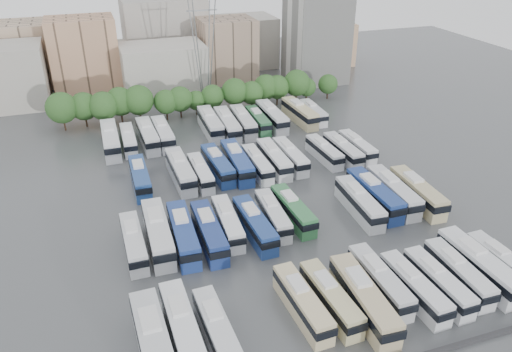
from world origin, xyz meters
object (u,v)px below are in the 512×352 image
object	(u,v)px
electricity_pylon	(202,22)
bus_r1_s6	(273,215)
bus_r0_s11	(458,273)
bus_r3_s7	(227,124)
bus_r0_s13	(503,264)
bus_r3_s9	(258,120)
bus_r0_s12	(479,265)
bus_r2_s13	(357,147)
bus_r2_s4	(201,173)
bus_r3_s13	(313,112)
bus_r2_s8	(274,159)
bus_r1_s0	(134,242)
bus_r0_s8	(380,281)
bus_r1_s7	(293,210)
bus_r3_s10	(272,116)
bus_r0_s5	(302,302)
bus_r0_s10	(438,282)
bus_r2_s11	(324,152)
bus_r1_s10	(359,202)
bus_r3_s12	(300,113)
bus_r0_s7	(363,299)
bus_r0_s1	(182,328)
bus_r3_s6	(210,124)
bus_r3_s3	(163,134)
bus_r3_s2	(148,135)
apartment_tower	(317,31)
bus_r0_s6	(330,298)
bus_r1_s11	(374,194)
bus_r1_s12	(393,191)
bus_r1_s13	(417,192)
bus_r0_s9	(414,287)
bus_r1_s1	(158,233)
bus_r3_s1	(129,139)
bus_r1_s3	(209,232)
bus_r2_s12	(343,150)
bus_r1_s2	(183,234)
bus_r2_s3	(181,171)
bus_r2_s1	(140,177)
bus_r3_s0	(111,140)
bus_r0_s2	(217,330)
bus_r2_s7	(257,164)

from	to	relation	value
electricity_pylon	bus_r1_s6	world-z (taller)	electricity_pylon
bus_r0_s11	bus_r3_s7	size ratio (longest dim) A/B	0.83
bus_r0_s13	bus_r3_s9	distance (m)	56.76
bus_r0_s12	bus_r2_s13	world-z (taller)	bus_r0_s12
bus_r2_s4	bus_r3_s13	size ratio (longest dim) A/B	0.99
bus_r2_s8	bus_r1_s0	bearing A→B (deg)	-145.77
bus_r0_s8	bus_r0_s11	bearing A→B (deg)	-9.86
bus_r1_s7	bus_r3_s10	world-z (taller)	bus_r3_s10
bus_r0_s5	bus_r0_s10	world-z (taller)	bus_r0_s5
bus_r0_s11	bus_r2_s11	xyz separation A→B (m)	(-0.13, 36.58, -0.04)
bus_r1_s10	bus_r3_s12	world-z (taller)	bus_r3_s12
bus_r2_s8	bus_r3_s12	size ratio (longest dim) A/B	0.92
bus_r0_s7	bus_r3_s10	bearing A→B (deg)	82.52
bus_r0_s1	bus_r3_s6	distance (m)	56.37
bus_r3_s3	bus_r0_s11	bearing A→B (deg)	-64.58
bus_r3_s2	bus_r3_s10	world-z (taller)	bus_r3_s10
bus_r3_s6	bus_r3_s3	bearing A→B (deg)	-168.80
apartment_tower	bus_r0_s6	distance (m)	89.85
electricity_pylon	bus_r1_s11	world-z (taller)	electricity_pylon
bus_r1_s12	bus_r3_s3	size ratio (longest dim) A/B	1.03
bus_r0_s12	bus_r1_s13	xyz separation A→B (m)	(3.65, 17.85, -0.01)
bus_r0_s12	bus_r2_s11	size ratio (longest dim) A/B	1.17
bus_r1_s13	bus_r2_s4	distance (m)	34.86
bus_r0_s9	bus_r1_s13	size ratio (longest dim) A/B	0.88
bus_r1_s1	bus_r3_s1	bearing A→B (deg)	91.66
bus_r1_s3	bus_r3_s2	xyz separation A→B (m)	(-3.21, 35.84, 0.08)
bus_r2_s11	bus_r2_s12	distance (m)	3.46
apartment_tower	electricity_pylon	world-z (taller)	electricity_pylon
bus_r0_s5	bus_r1_s2	bearing A→B (deg)	117.21
bus_r1_s1	bus_r3_s3	distance (m)	34.72
bus_r2_s3	bus_r3_s2	bearing A→B (deg)	99.11
bus_r0_s11	bus_r2_s8	xyz separation A→B (m)	(-9.96, 36.36, 0.16)
bus_r2_s1	bus_r3_s9	size ratio (longest dim) A/B	1.05
bus_r0_s8	bus_r2_s3	xyz separation A→B (m)	(-16.65, 35.19, 0.21)
bus_r3_s0	bus_r3_s9	world-z (taller)	bus_r3_s0
bus_r2_s13	bus_r3_s0	bearing A→B (deg)	157.73
bus_r0_s9	bus_r3_s12	size ratio (longest dim) A/B	0.85
bus_r2_s12	bus_r0_s8	bearing A→B (deg)	-112.12
bus_r1_s1	bus_r1_s11	distance (m)	32.91
bus_r0_s1	bus_r1_s10	size ratio (longest dim) A/B	1.00
bus_r0_s9	bus_r3_s9	size ratio (longest dim) A/B	0.99
bus_r1_s12	bus_r3_s1	world-z (taller)	bus_r1_s12
bus_r0_s12	bus_r0_s2	bearing A→B (deg)	178.63
bus_r0_s13	bus_r2_s7	distance (m)	41.09
bus_r1_s2	bus_r1_s6	bearing A→B (deg)	6.20
bus_r0_s10	bus_r2_s1	xyz separation A→B (m)	(-29.78, 37.67, 0.13)
bus_r0_s13	bus_r3_s12	distance (m)	56.02
bus_r2_s11	bus_r1_s7	bearing A→B (deg)	-130.56
bus_r1_s11	bus_r3_s10	size ratio (longest dim) A/B	0.98
bus_r0_s2	bus_r0_s9	distance (m)	23.28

